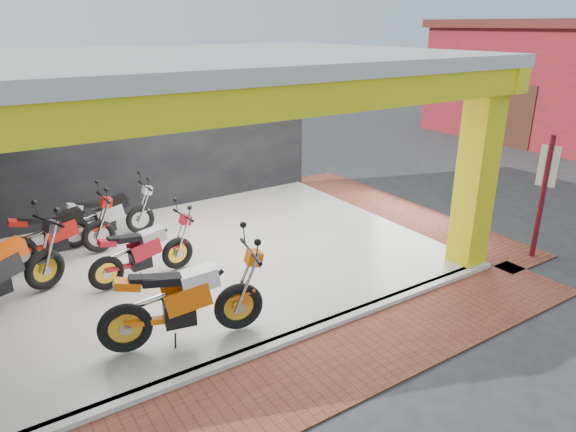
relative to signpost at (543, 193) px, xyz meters
name	(u,v)px	position (x,y,z in m)	size (l,w,h in m)	color
ground	(268,305)	(-5.10, 1.22, -1.28)	(80.00, 80.00, 0.00)	#2D2D30
showroom_floor	(212,257)	(-5.10, 3.22, -1.23)	(8.00, 6.00, 0.10)	white
showroom_ceiling	(201,59)	(-5.10, 3.22, 2.32)	(8.40, 6.40, 0.20)	beige
back_wall	(148,138)	(-5.10, 6.32, 0.47)	(8.20, 0.20, 3.50)	black
corner_column	(477,173)	(-1.35, 0.47, 0.47)	(0.50, 0.50, 3.50)	yellow
header_beam_front	(307,99)	(-5.10, 0.22, 2.02)	(8.40, 0.30, 0.40)	yellow
header_beam_right	(382,67)	(-1.10, 3.22, 2.02)	(0.30, 6.40, 0.40)	yellow
floor_kerb	(305,333)	(-5.10, 0.20, -1.23)	(8.00, 0.20, 0.10)	white
paver_front	(340,364)	(-5.10, -0.58, -1.26)	(9.00, 1.40, 0.03)	brown
paver_right	(398,211)	(-0.30, 3.22, -1.26)	(1.40, 7.00, 0.03)	brown
signpost	(543,193)	(0.00, 0.00, 0.00)	(0.12, 0.32, 2.33)	maroon
moto_hero	(238,285)	(-5.86, 0.72, -0.46)	(2.33, 0.86, 1.42)	#F4600A
moto_row_a	(176,238)	(-5.85, 2.98, -0.59)	(1.92, 0.71, 1.17)	red
moto_row_b	(97,221)	(-6.81, 4.44, -0.54)	(2.09, 0.77, 1.28)	red
moto_row_c	(42,251)	(-7.90, 3.44, -0.49)	(2.23, 0.83, 1.36)	black
moto_row_d	(139,206)	(-5.87, 4.92, -0.58)	(1.97, 0.73, 1.20)	#B0B4B8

